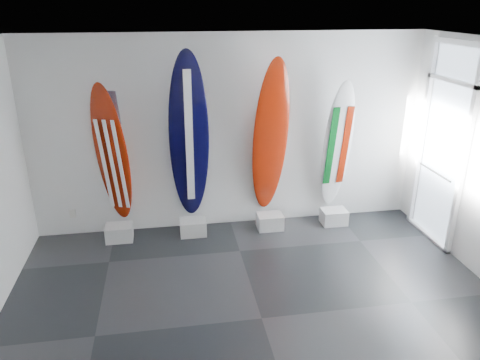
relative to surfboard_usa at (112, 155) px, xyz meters
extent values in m
plane|color=black|center=(1.75, -2.28, -1.32)|extent=(6.00, 6.00, 0.00)
plane|color=white|center=(1.75, -2.28, 1.68)|extent=(6.00, 6.00, 0.00)
plane|color=white|center=(1.75, 0.22, 0.18)|extent=(6.00, 0.00, 6.00)
cube|color=silver|center=(0.00, -0.10, -1.20)|extent=(0.40, 0.30, 0.24)
ellipsoid|color=maroon|center=(0.00, 0.00, 0.00)|extent=(0.62, 0.59, 2.17)
cube|color=silver|center=(1.12, -0.10, -1.20)|extent=(0.40, 0.30, 0.24)
ellipsoid|color=black|center=(1.12, 0.00, 0.21)|extent=(0.59, 0.38, 2.58)
cube|color=silver|center=(2.34, -0.10, -1.20)|extent=(0.40, 0.30, 0.24)
ellipsoid|color=maroon|center=(2.34, 0.00, 0.15)|extent=(0.63, 0.56, 2.47)
cube|color=silver|center=(3.41, -0.10, -1.20)|extent=(0.40, 0.30, 0.24)
ellipsoid|color=white|center=(3.41, 0.00, -0.03)|extent=(0.51, 0.44, 2.11)
cube|color=silver|center=(-0.70, 0.20, -0.97)|extent=(0.09, 0.02, 0.13)
camera|label=1|loc=(0.80, -6.51, 2.08)|focal=34.37mm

